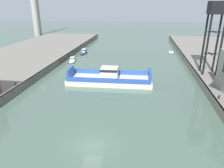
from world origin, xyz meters
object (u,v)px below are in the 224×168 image
(moored_boat_near_right, at_px, (72,60))
(moored_boat_near_left, at_px, (84,52))
(moored_boat_mid_left, at_px, (171,52))
(smokestack_distant_b, at_px, (36,6))
(chain_ferry, at_px, (109,78))
(crane_tower, at_px, (217,16))

(moored_boat_near_right, bearing_deg, moored_boat_near_left, 87.68)
(moored_boat_near_left, bearing_deg, moored_boat_near_right, -92.32)
(moored_boat_mid_left, height_order, smokestack_distant_b, smokestack_distant_b)
(moored_boat_near_left, distance_m, moored_boat_near_right, 11.68)
(moored_boat_mid_left, bearing_deg, smokestack_distant_b, 152.15)
(chain_ferry, xyz_separation_m, moored_boat_near_left, (-14.05, 28.48, -0.48))
(moored_boat_mid_left, relative_size, smokestack_distant_b, 0.20)
(moored_boat_near_right, xyz_separation_m, moored_boat_mid_left, (32.29, 18.34, -0.33))
(moored_boat_near_right, bearing_deg, chain_ferry, -49.18)
(smokestack_distant_b, bearing_deg, moored_boat_near_right, -55.20)
(moored_boat_near_right, distance_m, crane_tower, 41.35)
(moored_boat_near_right, height_order, crane_tower, crane_tower)
(moored_boat_near_right, height_order, smokestack_distant_b, smokestack_distant_b)
(smokestack_distant_b, bearing_deg, chain_ferry, -53.72)
(moored_boat_mid_left, height_order, crane_tower, crane_tower)
(crane_tower, relative_size, smokestack_distant_b, 0.55)
(chain_ferry, height_order, moored_boat_mid_left, chain_ferry)
(moored_boat_near_left, relative_size, smokestack_distant_b, 0.22)
(moored_boat_near_left, distance_m, smokestack_distant_b, 61.07)
(moored_boat_near_left, xyz_separation_m, smokestack_distant_b, (-39.34, 44.26, 14.91))
(crane_tower, bearing_deg, moored_boat_near_left, 148.18)
(crane_tower, height_order, smokestack_distant_b, smokestack_distant_b)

